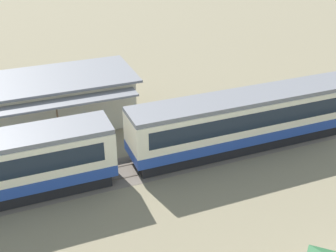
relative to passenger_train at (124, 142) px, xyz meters
The scene contains 3 objects.
passenger_train is the anchor object (origin of this frame).
railway_track 4.09m from the passenger_train, behind, with size 125.74×3.60×0.04m.
station_building 9.86m from the passenger_train, 111.67° to the left, with size 14.01×7.93×4.06m.
Camera 1 is at (-25.34, -21.82, 16.63)m, focal length 45.00 mm.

